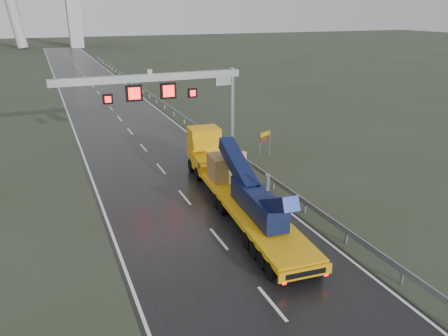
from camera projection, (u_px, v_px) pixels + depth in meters
name	position (u px, v px, depth m)	size (l,w,h in m)	color
ground	(251.00, 279.00, 20.19)	(400.00, 400.00, 0.00)	#2B3122
road	(111.00, 108.00, 54.85)	(11.00, 200.00, 0.02)	black
guardrail	(181.00, 115.00, 48.16)	(0.20, 140.00, 1.40)	gray
sign_gantry	(177.00, 91.00, 34.63)	(14.90, 1.20, 7.42)	beige
heavy_haul_truck	(231.00, 178.00, 27.97)	(3.79, 17.38, 4.05)	orange
exit_sign_pair	(265.00, 139.00, 36.61)	(1.16, 0.57, 2.14)	gray
striped_barrier	(242.00, 160.00, 34.29)	(0.72, 0.39, 1.23)	red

